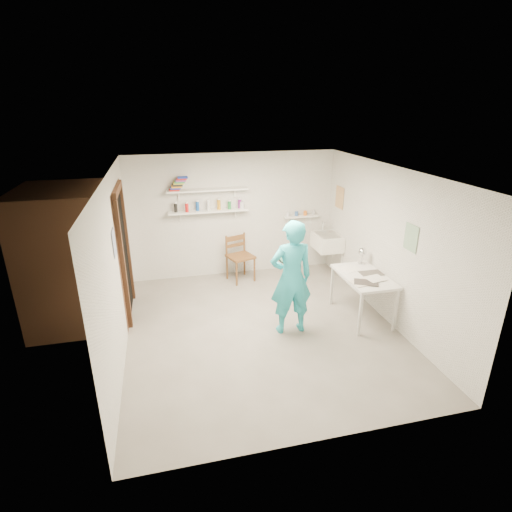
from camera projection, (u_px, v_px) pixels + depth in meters
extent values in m
cube|color=slate|center=(262.00, 329.00, 6.15)|extent=(4.00, 4.50, 0.02)
cube|color=silver|center=(263.00, 171.00, 5.28)|extent=(4.00, 4.50, 0.02)
cube|color=silver|center=(234.00, 215.00, 7.76)|extent=(4.00, 0.02, 2.40)
cube|color=silver|center=(324.00, 342.00, 3.66)|extent=(4.00, 0.02, 2.40)
cube|color=silver|center=(115.00, 269.00, 5.27)|extent=(0.02, 4.50, 2.40)
cube|color=silver|center=(389.00, 245.00, 6.15)|extent=(0.02, 4.50, 2.40)
cube|color=black|center=(124.00, 255.00, 6.30)|extent=(0.02, 0.90, 2.00)
cube|color=brown|center=(76.00, 256.00, 6.13)|extent=(1.40, 1.50, 2.10)
cube|color=brown|center=(117.00, 189.00, 5.93)|extent=(0.06, 1.05, 0.10)
cube|color=brown|center=(123.00, 267.00, 5.85)|extent=(0.06, 0.10, 2.00)
cube|color=brown|center=(127.00, 245.00, 6.76)|extent=(0.06, 0.10, 2.00)
cube|color=white|center=(209.00, 211.00, 7.48)|extent=(1.50, 0.22, 0.03)
cube|color=white|center=(208.00, 190.00, 7.34)|extent=(1.50, 0.22, 0.03)
cube|color=white|center=(301.00, 216.00, 8.00)|extent=(0.70, 0.14, 0.03)
cube|color=#334C7F|center=(114.00, 243.00, 5.20)|extent=(0.01, 0.28, 0.36)
cube|color=#995933|center=(340.00, 197.00, 7.65)|extent=(0.01, 0.34, 0.42)
cube|color=#3F724C|center=(411.00, 238.00, 5.54)|extent=(0.01, 0.30, 0.38)
cube|color=white|center=(327.00, 242.00, 7.82)|extent=(0.48, 0.60, 0.30)
imported|color=#26B0C1|center=(291.00, 278.00, 5.79)|extent=(0.64, 0.43, 1.75)
cylinder|color=beige|center=(287.00, 254.00, 5.89)|extent=(0.31, 0.04, 0.31)
cube|color=brown|center=(241.00, 257.00, 7.65)|extent=(0.58, 0.56, 0.98)
cube|color=silver|center=(362.00, 296.00, 6.36)|extent=(0.66, 1.10, 0.73)
sphere|color=silver|center=(363.00, 252.00, 6.59)|extent=(0.14, 0.14, 0.14)
cylinder|color=black|center=(176.00, 208.00, 7.31)|extent=(0.06, 0.06, 0.17)
cylinder|color=red|center=(187.00, 207.00, 7.36)|extent=(0.06, 0.06, 0.17)
cylinder|color=blue|center=(198.00, 206.00, 7.40)|extent=(0.06, 0.06, 0.17)
cylinder|color=white|center=(208.00, 206.00, 7.44)|extent=(0.06, 0.06, 0.17)
cylinder|color=orange|center=(219.00, 205.00, 7.49)|extent=(0.06, 0.06, 0.17)
cylinder|color=#268C3F|center=(229.00, 205.00, 7.53)|extent=(0.06, 0.06, 0.17)
cylinder|color=#8C268C|center=(240.00, 204.00, 7.58)|extent=(0.06, 0.06, 0.17)
cube|color=red|center=(174.00, 190.00, 7.19)|extent=(0.18, 0.14, 0.03)
cube|color=#1933A5|center=(175.00, 188.00, 7.19)|extent=(0.18, 0.14, 0.03)
cube|color=orange|center=(176.00, 187.00, 7.18)|extent=(0.18, 0.14, 0.03)
cube|color=black|center=(177.00, 185.00, 7.18)|extent=(0.18, 0.14, 0.03)
cube|color=yellow|center=(178.00, 184.00, 7.17)|extent=(0.18, 0.14, 0.03)
cube|color=#338C4C|center=(179.00, 182.00, 7.17)|extent=(0.18, 0.14, 0.03)
cube|color=#8C3F8C|center=(181.00, 180.00, 7.16)|extent=(0.18, 0.14, 0.03)
cube|color=red|center=(182.00, 179.00, 7.15)|extent=(0.18, 0.14, 0.03)
cube|color=#1933A5|center=(183.00, 177.00, 7.15)|extent=(0.18, 0.14, 0.03)
cylinder|color=silver|center=(291.00, 214.00, 7.94)|extent=(0.07, 0.07, 0.09)
cylinder|color=#335999|center=(298.00, 214.00, 7.97)|extent=(0.07, 0.07, 0.09)
cylinder|color=orange|center=(304.00, 213.00, 8.00)|extent=(0.07, 0.07, 0.09)
cylinder|color=#999999|center=(311.00, 213.00, 8.03)|extent=(0.07, 0.07, 0.09)
cube|color=silver|center=(364.00, 275.00, 6.23)|extent=(0.30, 0.22, 0.00)
cube|color=#4C4742|center=(364.00, 275.00, 6.23)|extent=(0.30, 0.22, 0.00)
cube|color=beige|center=(364.00, 275.00, 6.22)|extent=(0.30, 0.22, 0.00)
cube|color=#383330|center=(364.00, 274.00, 6.22)|extent=(0.30, 0.22, 0.00)
cube|color=silver|center=(364.00, 274.00, 6.22)|extent=(0.30, 0.22, 0.00)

